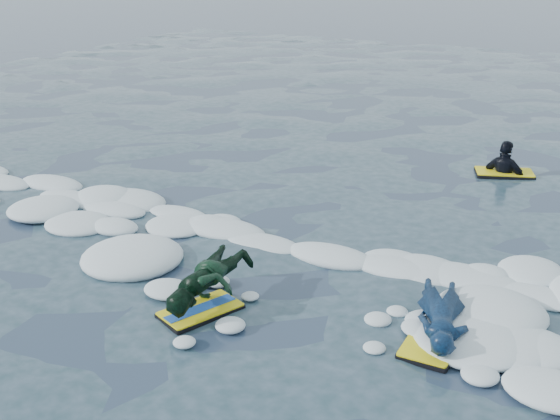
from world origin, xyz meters
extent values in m
plane|color=#172539|center=(0.00, 0.00, 0.00)|extent=(120.00, 120.00, 0.00)
cube|color=black|center=(2.67, -0.03, 0.03)|extent=(0.53, 0.95, 0.05)
cube|color=yellow|center=(2.67, -0.03, 0.07)|extent=(0.51, 0.93, 0.02)
imported|color=navy|center=(2.67, 0.22, 0.20)|extent=(0.91, 1.49, 0.34)
cube|color=black|center=(0.26, -0.65, 0.03)|extent=(0.78, 1.00, 0.04)
cube|color=yellow|center=(0.26, -0.65, 0.06)|extent=(0.76, 0.98, 0.02)
cube|color=#184EB6|center=(0.26, -0.65, 0.07)|extent=(0.46, 0.84, 0.01)
imported|color=#0E341E|center=(0.26, -0.45, 0.28)|extent=(0.68, 1.34, 0.50)
cube|color=black|center=(2.12, 5.86, 0.03)|extent=(1.10, 0.84, 0.05)
cube|color=yellow|center=(2.12, 5.86, 0.07)|extent=(1.07, 0.82, 0.02)
imported|color=black|center=(2.12, 5.86, -0.12)|extent=(0.90, 0.50, 1.46)
camera|label=1|loc=(4.24, -6.12, 3.80)|focal=45.00mm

